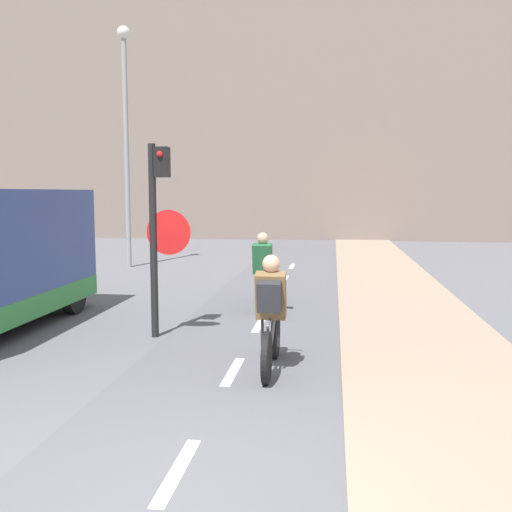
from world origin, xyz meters
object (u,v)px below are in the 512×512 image
object	(u,v)px
street_lamp_far	(126,122)
traffic_light_pole	(159,218)
cyclist_far	(263,274)
cyclist_near	(271,316)

from	to	relation	value
street_lamp_far	traffic_light_pole	bearing A→B (deg)	-66.67
cyclist_far	cyclist_near	bearing A→B (deg)	-81.51
traffic_light_pole	street_lamp_far	xyz separation A→B (m)	(-3.35, 7.77, 2.37)
street_lamp_far	cyclist_far	xyz separation A→B (m)	(4.62, -5.39, -3.52)
traffic_light_pole	street_lamp_far	bearing A→B (deg)	113.33
traffic_light_pole	cyclist_far	bearing A→B (deg)	62.05
cyclist_far	traffic_light_pole	bearing A→B (deg)	-117.95
street_lamp_far	cyclist_near	xyz separation A→B (m)	(5.19, -9.23, -3.48)
traffic_light_pole	cyclist_far	xyz separation A→B (m)	(1.26, 2.38, -1.14)
cyclist_near	cyclist_far	distance (m)	3.88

